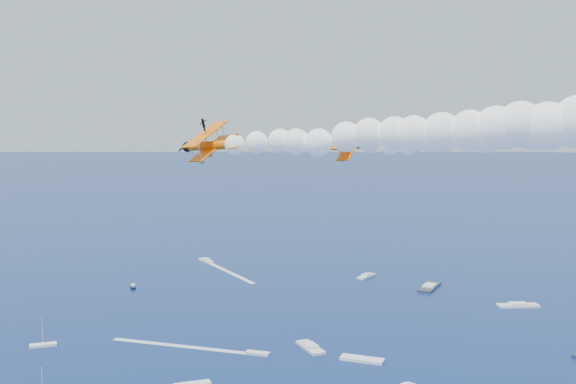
% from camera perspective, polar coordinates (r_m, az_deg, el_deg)
% --- Properties ---
extents(biplane_lead, '(8.27, 10.36, 8.67)m').
position_cam_1_polar(biplane_lead, '(100.32, 5.01, 3.72)').
color(biplane_lead, '#FF5B05').
extents(biplane_trail, '(8.69, 10.47, 8.16)m').
position_cam_1_polar(biplane_trail, '(83.58, -6.02, 3.71)').
color(biplane_trail, '#FF6705').
extents(smoke_trail_trail, '(61.29, 16.42, 10.78)m').
position_cam_1_polar(smoke_trail_trail, '(74.01, 15.14, 4.91)').
color(smoke_trail_trail, white).
extents(spectator_boats, '(221.10, 184.46, 0.70)m').
position_cam_1_polar(spectator_boats, '(186.78, 8.38, -12.67)').
color(spectator_boats, silver).
rests_on(spectator_boats, ground).
extents(boat_wakes, '(92.76, 143.93, 0.04)m').
position_cam_1_polar(boat_wakes, '(204.17, -3.80, -10.99)').
color(boat_wakes, white).
rests_on(boat_wakes, ground).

